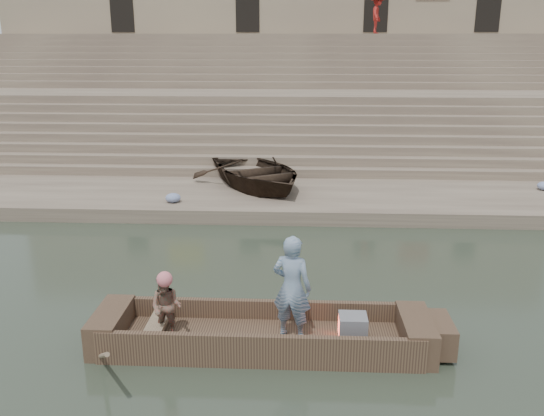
# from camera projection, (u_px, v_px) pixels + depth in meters

# --- Properties ---
(ground) EXTENTS (120.00, 120.00, 0.00)m
(ground) POSITION_uv_depth(u_px,v_px,m) (241.00, 333.00, 10.07)
(ground) COLOR #293427
(ground) RESTS_ON ground
(lower_landing) EXTENTS (32.00, 4.00, 0.40)m
(lower_landing) POSITION_uv_depth(u_px,v_px,m) (267.00, 199.00, 17.67)
(lower_landing) COLOR gray
(lower_landing) RESTS_ON ground
(mid_landing) EXTENTS (32.00, 3.00, 2.80)m
(mid_landing) POSITION_uv_depth(u_px,v_px,m) (277.00, 125.00, 24.51)
(mid_landing) COLOR gray
(mid_landing) RESTS_ON ground
(upper_landing) EXTENTS (32.00, 3.00, 5.20)m
(upper_landing) POSITION_uv_depth(u_px,v_px,m) (283.00, 84.00, 30.86)
(upper_landing) COLOR gray
(upper_landing) RESTS_ON ground
(ghat_steps) EXTENTS (32.00, 11.00, 5.20)m
(ghat_steps) POSITION_uv_depth(u_px,v_px,m) (279.00, 111.00, 26.01)
(ghat_steps) COLOR gray
(ghat_steps) RESTS_ON ground
(building_wall) EXTENTS (32.00, 5.07, 11.20)m
(building_wall) POSITION_uv_depth(u_px,v_px,m) (285.00, 27.00, 33.83)
(building_wall) COLOR tan
(building_wall) RESTS_ON ground
(main_rowboat) EXTENTS (5.00, 1.30, 0.22)m
(main_rowboat) POSITION_uv_depth(u_px,v_px,m) (261.00, 341.00, 9.57)
(main_rowboat) COLOR brown
(main_rowboat) RESTS_ON ground
(rowboat_trim) EXTENTS (6.04, 2.63, 1.77)m
(rowboat_trim) POSITION_uv_depth(u_px,v_px,m) (274.00, 331.00, 9.50)
(rowboat_trim) COLOR brown
(rowboat_trim) RESTS_ON ground
(standing_man) EXTENTS (0.75, 0.61, 1.78)m
(standing_man) POSITION_uv_depth(u_px,v_px,m) (292.00, 288.00, 9.23)
(standing_man) COLOR navy
(standing_man) RESTS_ON main_rowboat
(rowing_man) EXTENTS (0.59, 0.49, 1.10)m
(rowing_man) POSITION_uv_depth(u_px,v_px,m) (166.00, 307.00, 9.32)
(rowing_man) COLOR #246E54
(rowing_man) RESTS_ON main_rowboat
(television) EXTENTS (0.46, 0.42, 0.40)m
(television) POSITION_uv_depth(u_px,v_px,m) (352.00, 327.00, 9.41)
(television) COLOR slate
(television) RESTS_ON main_rowboat
(beached_rowboat) EXTENTS (5.13, 5.62, 0.95)m
(beached_rowboat) POSITION_uv_depth(u_px,v_px,m) (257.00, 172.00, 18.21)
(beached_rowboat) COLOR #2D2116
(beached_rowboat) RESTS_ON lower_landing
(pedestrian) EXTENTS (0.95, 1.35, 1.90)m
(pedestrian) POSITION_uv_depth(u_px,v_px,m) (378.00, 14.00, 29.03)
(pedestrian) COLOR #A6201C
(pedestrian) RESTS_ON upper_landing
(cloth_bundles) EXTENTS (18.22, 2.41, 0.26)m
(cloth_bundles) POSITION_uv_depth(u_px,v_px,m) (234.00, 189.00, 17.56)
(cloth_bundles) COLOR #3F5999
(cloth_bundles) RESTS_ON lower_landing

